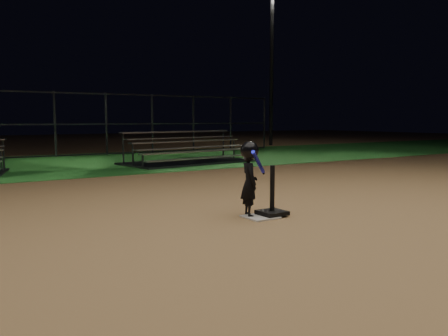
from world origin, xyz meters
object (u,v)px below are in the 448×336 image
Objects in this scene: home_plate at (260,217)px; bleacher_right at (188,157)px; child_batter at (250,177)px; light_pole_right at (272,55)px; batting_tee at (272,206)px.

bleacher_right is (3.11, 8.08, 0.20)m from home_plate.
child_batter is 0.14× the size of light_pole_right.
child_batter is 0.25× the size of bleacher_right.
bleacher_right reaches higher than batting_tee.
home_plate is 0.61× the size of batting_tee.
bleacher_right is (2.90, 8.09, 0.06)m from batting_tee.
bleacher_right reaches higher than home_plate.
batting_tee is (0.21, -0.01, 0.15)m from home_plate.
home_plate is 0.61m from child_batter.
batting_tee is at bearing -117.83° from bleacher_right.
child_batter is 8.56m from bleacher_right.
home_plate is 0.40× the size of child_batter.
child_batter reaches higher than home_plate.
batting_tee is 0.56m from child_batter.
light_pole_right is (12.00, 14.94, 4.93)m from home_plate.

